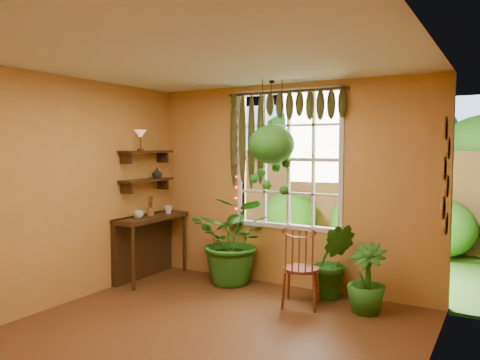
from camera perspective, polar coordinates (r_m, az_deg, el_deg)
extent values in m
plane|color=#5C321A|center=(4.66, -6.45, -19.54)|extent=(4.50, 4.50, 0.00)
plane|color=white|center=(4.36, -6.74, 15.08)|extent=(4.50, 4.50, 0.00)
plane|color=#BD8940|center=(6.25, 5.82, -0.71)|extent=(4.00, 0.00, 4.00)
plane|color=#BD8940|center=(5.72, -22.88, -1.43)|extent=(0.00, 4.50, 4.50)
plane|color=#BD8940|center=(3.51, 20.70, -4.62)|extent=(0.00, 4.50, 4.50)
cube|color=silver|center=(6.26, 5.95, 2.51)|extent=(1.52, 0.10, 1.86)
cube|color=white|center=(6.28, 6.06, 2.51)|extent=(1.38, 0.01, 1.78)
cylinder|color=#37220F|center=(6.20, 5.59, 10.65)|extent=(1.70, 0.04, 0.04)
cube|color=#37220F|center=(6.73, -10.75, -4.54)|extent=(0.40, 1.20, 0.06)
cube|color=#37220F|center=(6.90, -11.72, -7.87)|extent=(0.08, 1.18, 0.90)
cylinder|color=#37220F|center=(6.30, -12.89, -9.22)|extent=(0.05, 0.05, 0.86)
cylinder|color=#37220F|center=(7.13, -6.80, -7.61)|extent=(0.05, 0.05, 0.86)
cube|color=#37220F|center=(6.72, -11.29, -0.01)|extent=(0.25, 0.90, 0.04)
cube|color=#37220F|center=(6.70, -11.34, 3.40)|extent=(0.25, 0.90, 0.04)
cube|color=#2B5518|center=(11.14, 16.44, -5.88)|extent=(14.00, 10.00, 0.04)
cube|color=brown|center=(9.29, 13.94, -2.05)|extent=(12.00, 0.10, 1.80)
plane|color=#8CBCEA|center=(12.74, 18.50, 2.40)|extent=(12.00, 0.00, 12.00)
cylinder|color=brown|center=(5.62, 7.45, -10.71)|extent=(0.51, 0.51, 0.04)
torus|color=brown|center=(5.34, 7.23, -6.26)|extent=(0.39, 0.13, 0.40)
imported|color=#185115|center=(6.41, -0.69, -7.31)|extent=(1.28, 1.17, 1.21)
imported|color=#185115|center=(5.94, 11.25, -9.63)|extent=(0.62, 0.55, 0.94)
imported|color=#185115|center=(5.54, 15.16, -11.53)|extent=(0.50, 0.50, 0.78)
ellipsoid|color=black|center=(5.94, 3.87, 3.50)|extent=(0.35, 0.35, 0.21)
ellipsoid|color=#185115|center=(5.94, 3.87, 4.33)|extent=(0.58, 0.58, 0.50)
imported|color=silver|center=(6.49, -12.27, -4.13)|extent=(0.17, 0.17, 0.11)
imported|color=beige|center=(6.87, -8.73, -3.61)|extent=(0.16, 0.16, 0.11)
cylinder|color=#93562A|center=(6.70, -10.85, -3.82)|extent=(0.09, 0.09, 0.12)
imported|color=#B2AD99|center=(6.88, -10.06, 0.87)|extent=(0.19, 0.19, 0.15)
cylinder|color=#573819|center=(6.59, -12.03, 3.66)|extent=(0.09, 0.09, 0.03)
cylinder|color=#573819|center=(6.59, -12.04, 4.44)|extent=(0.02, 0.02, 0.17)
cone|color=slate|center=(6.59, -12.05, 5.51)|extent=(0.17, 0.17, 0.11)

